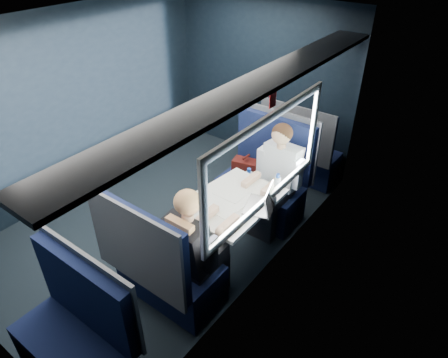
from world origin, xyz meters
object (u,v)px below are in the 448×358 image
Objects in this scene: table at (235,207)px; cup at (275,188)px; seat_bay_near at (263,182)px; seat_row_front at (300,153)px; bottle_small at (277,184)px; man at (276,175)px; seat_bay_far at (163,268)px; woman at (194,244)px; seat_row_back at (78,340)px; laptop at (264,203)px.

table is 11.59× the size of cup.
seat_bay_near reaches higher than seat_row_front.
bottle_small reaches higher than table.
table is 0.76× the size of man.
seat_bay_far is 0.95× the size of man.
man reaches higher than cup.
man reaches higher than table.
table is 0.71m from woman.
seat_row_back is at bearing -102.93° from woman.
table is 2.49× the size of laptop.
seat_row_front is 1.84m from laptop.
table is 1.82m from seat_row_front.
seat_row_front is (-0.18, 1.80, -0.25)m from table.
woman reaches higher than seat_bay_far.
man is (0.07, 0.70, 0.06)m from table.
cup is (0.42, 1.25, 0.37)m from seat_bay_far.
seat_bay_far is at bearing -101.78° from table.
table is 1.82m from seat_row_back.
laptop is 0.31m from bottle_small.
woman is (0.25, 1.09, 0.32)m from seat_row_back.
seat_row_front is 2.54m from woman.
seat_bay_near is at bearing -90.50° from seat_row_front.
table is 0.70m from man.
seat_row_front is 0.88× the size of man.
seat_row_front and seat_row_back have the same top height.
seat_bay_far is 1.37m from cup.
seat_bay_far reaches higher than bottle_small.
seat_row_back is 1.97m from laptop.
seat_bay_near reaches higher than bottle_small.
seat_bay_near is at bearing 99.28° from woman.
seat_bay_far is at bearing -109.49° from bottle_small.
laptop is at bearing 75.43° from seat_row_back.
seat_row_front is at bearing 90.00° from seat_row_back.
seat_bay_near is 1.75m from seat_bay_far.
seat_bay_near is at bearing 121.46° from laptop.
laptop is (0.23, -0.63, 0.09)m from man.
seat_bay_far is 1.39m from bottle_small.
woman reaches higher than bottle_small.
seat_row_front reaches higher than table.
man is at bearing 84.28° from seat_row_back.
seat_bay_near is at bearing 90.27° from seat_bay_far.
table is at bearing -95.52° from man.
seat_bay_near reaches higher than cup.
bottle_small is (0.26, 0.37, 0.18)m from table.
seat_row_back is (-0.18, -1.80, -0.25)m from table.
seat_bay_near is 0.92m from seat_row_front.
bottle_small is 2.63× the size of cup.
laptop is at bearing 12.54° from table.
seat_bay_near is at bearing 102.33° from table.
woman is 5.83× the size of bottle_small.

